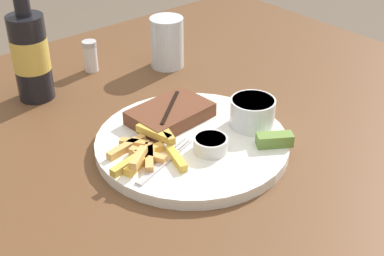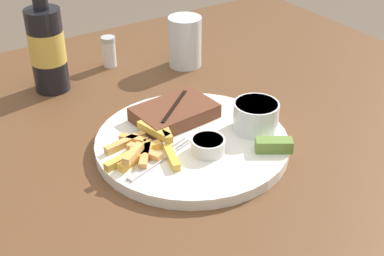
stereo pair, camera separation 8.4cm
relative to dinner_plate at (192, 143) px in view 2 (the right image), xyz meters
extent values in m
cube|color=brown|center=(0.00, 0.00, -0.03)|extent=(1.24, 1.10, 0.04)
cylinder|color=brown|center=(0.56, 0.49, -0.41)|extent=(0.06, 0.06, 0.72)
cylinder|color=white|center=(0.00, 0.00, 0.00)|extent=(0.31, 0.31, 0.01)
cylinder|color=white|center=(0.00, 0.00, 0.01)|extent=(0.31, 0.31, 0.00)
cube|color=brown|center=(0.01, 0.07, 0.02)|extent=(0.14, 0.10, 0.02)
cube|color=black|center=(0.01, 0.07, 0.03)|extent=(0.09, 0.08, 0.00)
cube|color=gold|center=(-0.06, -0.03, 0.02)|extent=(0.03, 0.06, 0.01)
cube|color=#E5A358|center=(-0.09, 0.00, 0.02)|extent=(0.04, 0.06, 0.01)
cube|color=gold|center=(-0.08, 0.04, 0.02)|extent=(0.04, 0.04, 0.01)
cube|color=#ECA256|center=(-0.09, -0.01, 0.02)|extent=(0.05, 0.06, 0.01)
cube|color=#E2A657|center=(-0.10, 0.04, 0.02)|extent=(0.07, 0.02, 0.01)
cube|color=#EAAD49|center=(-0.08, 0.01, 0.02)|extent=(0.05, 0.02, 0.01)
cube|color=gold|center=(-0.05, 0.03, 0.03)|extent=(0.03, 0.07, 0.01)
cube|color=#E6AD5A|center=(-0.11, -0.01, 0.03)|extent=(0.05, 0.04, 0.01)
cube|color=gold|center=(-0.04, 0.02, 0.03)|extent=(0.03, 0.05, 0.01)
cube|color=gold|center=(-0.13, 0.00, 0.02)|extent=(0.05, 0.02, 0.01)
cube|color=#F3B843|center=(-0.11, -0.01, 0.02)|extent=(0.07, 0.03, 0.01)
cylinder|color=white|center=(0.10, -0.03, 0.03)|extent=(0.07, 0.07, 0.05)
cylinder|color=beige|center=(0.10, -0.03, 0.05)|extent=(0.07, 0.07, 0.01)
cylinder|color=silver|center=(0.00, -0.04, 0.02)|extent=(0.05, 0.05, 0.02)
cylinder|color=#C67A4C|center=(0.00, -0.04, 0.03)|extent=(0.05, 0.05, 0.01)
cube|color=olive|center=(0.09, -0.10, 0.02)|extent=(0.06, 0.05, 0.02)
cube|color=#B7B7BC|center=(-0.09, -0.03, 0.01)|extent=(0.10, 0.04, 0.00)
cube|color=#B7B7BC|center=(-0.02, -0.01, 0.01)|extent=(0.03, 0.01, 0.00)
cube|color=#B7B7BC|center=(-0.02, -0.01, 0.01)|extent=(0.03, 0.01, 0.00)
cube|color=#B7B7BC|center=(-0.03, 0.00, 0.01)|extent=(0.03, 0.01, 0.00)
cylinder|color=black|center=(-0.11, 0.32, 0.07)|extent=(0.07, 0.07, 0.16)
cylinder|color=gold|center=(-0.11, 0.32, 0.08)|extent=(0.07, 0.07, 0.06)
cylinder|color=silver|center=(0.16, 0.27, 0.04)|extent=(0.07, 0.07, 0.11)
cylinder|color=white|center=(0.03, 0.35, 0.02)|extent=(0.03, 0.03, 0.05)
cylinder|color=#B7B7BC|center=(0.03, 0.35, 0.05)|extent=(0.03, 0.03, 0.01)
camera|label=1|loc=(-0.46, -0.55, 0.48)|focal=50.00mm
camera|label=2|loc=(-0.39, -0.60, 0.48)|focal=50.00mm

